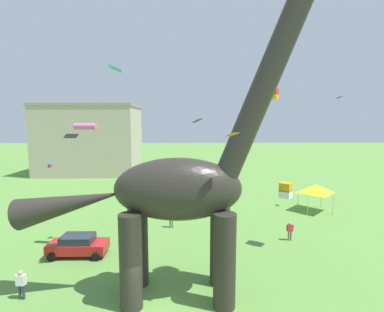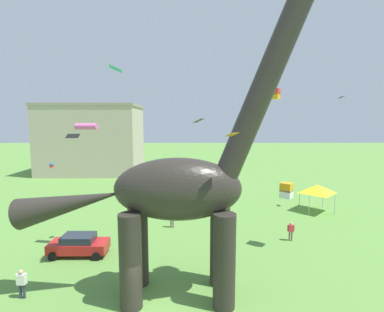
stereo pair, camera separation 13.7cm
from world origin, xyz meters
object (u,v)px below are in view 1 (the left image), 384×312
Objects in this scene: kite_apex at (286,190)px; festival_canopy_tent at (316,189)px; kite_near_low at (71,136)px; kite_high_left at (50,165)px; dinosaur_sculpture at (177,189)px; kite_mid_right at (197,121)px; person_near_flyer at (290,229)px; kite_drifting at (339,97)px; kite_mid_center at (274,94)px; person_vendor_side at (21,282)px; kite_far_left at (115,69)px; person_photographer at (171,217)px; kite_near_high at (232,135)px; parked_sedan_left at (78,245)px; kite_far_right at (87,126)px.

festival_canopy_tent is at bearing 54.64° from kite_apex.
kite_high_left is at bearing 167.78° from kite_near_low.
kite_mid_right is at bearing 90.67° from dinosaur_sculpture.
kite_drifting reaches higher than person_near_flyer.
person_near_flyer is at bearing -125.33° from festival_canopy_tent.
kite_mid_center reaches higher than kite_high_left.
person_vendor_side is at bearing -146.28° from festival_canopy_tent.
person_near_flyer is 19.37m from person_vendor_side.
kite_mid_center reaches higher than person_vendor_side.
kite_far_left reaches higher than kite_apex.
dinosaur_sculpture is at bearing -133.87° from festival_canopy_tent.
kite_mid_center is at bearing -1.47° from kite_near_low.
person_photographer is 14.77m from kite_far_left.
kite_mid_center is at bearing 154.03° from kite_drifting.
kite_apex is 1.58× the size of kite_near_high.
kite_mid_right is at bearing 164.89° from kite_mid_center.
kite_mid_right reaches higher than parked_sedan_left.
kite_drifting reaches higher than festival_canopy_tent.
kite_mid_center reaches higher than kite_drifting.
kite_mid_center is at bearing -167.60° from person_near_flyer.
person_near_flyer is at bearing 44.86° from dinosaur_sculpture.
kite_far_right reaches higher than kite_apex.
kite_far_right is (-15.95, -1.42, 8.53)m from person_near_flyer.
kite_mid_right is at bearing 156.48° from festival_canopy_tent.
person_vendor_side is 1.39× the size of kite_far_left.
person_vendor_side is (-1.15, -5.28, 0.22)m from parked_sedan_left.
kite_mid_center is at bearing 141.28° from festival_canopy_tent.
kite_apex reaches higher than person_vendor_side.
kite_near_high reaches higher than person_vendor_side.
person_photographer is 13.94m from kite_mid_right.
kite_mid_right is 9.66m from kite_mid_center.
kite_near_low is (-15.11, -1.77, -1.82)m from kite_mid_right.
person_near_flyer is 15.94m from kite_drifting.
kite_far_left is (4.95, 2.58, 11.97)m from person_vendor_side.
festival_canopy_tent is (14.64, 15.23, -3.63)m from dinosaur_sculpture.
person_photographer is 1.46× the size of kite_apex.
kite_near_low is 1.61× the size of kite_mid_center.
kite_far_left reaches higher than kite_near_high.
person_vendor_side is 0.54× the size of festival_canopy_tent.
kite_high_left is 4.80m from kite_near_low.
kite_apex is (11.85, 3.82, -8.38)m from kite_far_left.
parked_sedan_left is 2.63× the size of person_near_flyer.
kite_far_left reaches higher than kite_drifting.
kite_mid_center reaches higher than person_near_flyer.
kite_apex is at bearing 4.09° from parked_sedan_left.
kite_apex is at bearing 169.83° from person_photographer.
parked_sedan_left is 2.44× the size of kite_far_right.
kite_drifting reaches higher than parked_sedan_left.
parked_sedan_left is at bearing 152.20° from dinosaur_sculpture.
kite_mid_center is (18.15, 13.46, 12.23)m from parked_sedan_left.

